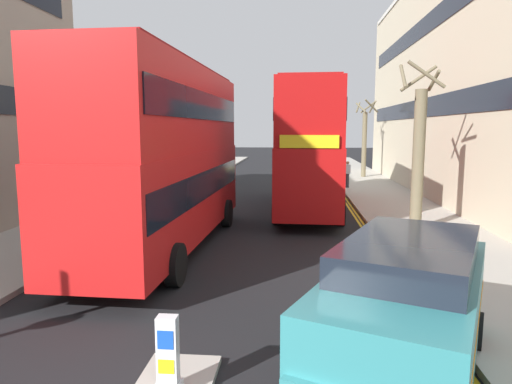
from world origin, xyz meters
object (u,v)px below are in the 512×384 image
double_decker_bus_oncoming (310,144)px  double_decker_bus_away (166,152)px  pedestrian_far (347,174)px  keep_left_bollard (168,359)px  taxi_minivan (405,313)px

double_decker_bus_oncoming → double_decker_bus_away: bearing=-122.2°
double_decker_bus_oncoming → pedestrian_far: bearing=70.9°
keep_left_bollard → taxi_minivan: bearing=12.7°
double_decker_bus_away → taxi_minivan: (5.56, -7.22, -1.96)m
taxi_minivan → pedestrian_far: taxi_minivan is taller
keep_left_bollard → double_decker_bus_oncoming: double_decker_bus_oncoming is taller
keep_left_bollard → double_decker_bus_away: size_ratio=0.10×
double_decker_bus_oncoming → taxi_minivan: 14.69m
double_decker_bus_away → double_decker_bus_oncoming: size_ratio=1.00×
double_decker_bus_away → double_decker_bus_oncoming: same height
keep_left_bollard → taxi_minivan: size_ratio=0.22×
keep_left_bollard → double_decker_bus_away: (-2.25, 7.96, 2.42)m
double_decker_bus_away → pedestrian_far: 16.39m
double_decker_bus_away → double_decker_bus_oncoming: bearing=57.8°
double_decker_bus_away → taxi_minivan: size_ratio=2.11×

